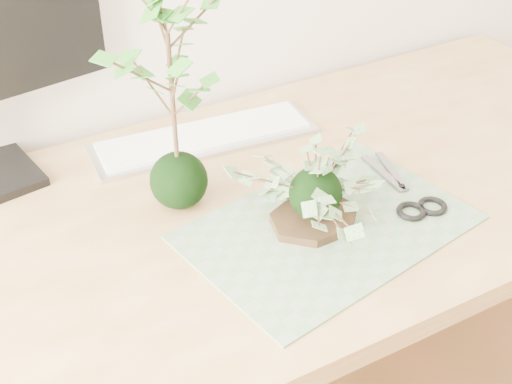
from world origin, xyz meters
TOP-DOWN VIEW (x-y plane):
  - desk at (0.09, 1.23)m, footprint 1.60×0.70m
  - cutting_mat at (0.12, 1.12)m, footprint 0.50×0.37m
  - stone_dish at (0.11, 1.14)m, footprint 0.16×0.16m
  - ivy_kokedama at (0.11, 1.14)m, footprint 0.31×0.31m
  - maple_kokedama at (-0.06, 1.29)m, footprint 0.26×0.26m
  - keyboard at (0.06, 1.46)m, footprint 0.44×0.17m
  - scissors at (0.29, 1.10)m, footprint 0.10×0.21m

SIDE VIEW (x-z plane):
  - desk at x=0.09m, z-range 0.28..1.02m
  - cutting_mat at x=0.12m, z-range 0.74..0.74m
  - keyboard at x=0.06m, z-range 0.74..0.76m
  - scissors at x=0.29m, z-range 0.74..0.75m
  - stone_dish at x=0.11m, z-range 0.74..0.76m
  - ivy_kokedama at x=0.11m, z-range 0.76..0.93m
  - maple_kokedama at x=-0.06m, z-range 0.82..1.23m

